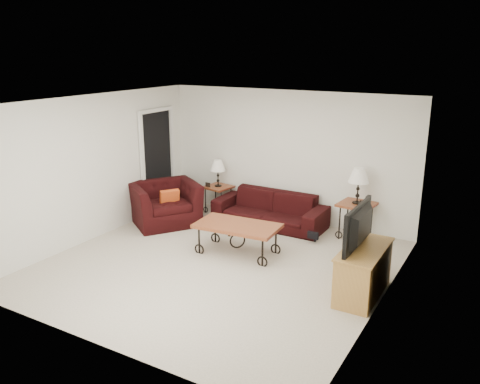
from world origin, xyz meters
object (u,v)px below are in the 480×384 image
(sofa, at_px, (270,209))
(lamp_right, at_px, (358,186))
(lamp_left, at_px, (218,173))
(backpack, at_px, (315,232))
(coffee_table, at_px, (237,239))
(side_table_left, at_px, (218,199))
(armchair, at_px, (165,204))
(side_table_right, at_px, (356,220))
(tv_stand, at_px, (363,272))
(television, at_px, (365,227))

(sofa, relative_size, lamp_right, 3.37)
(lamp_left, relative_size, backpack, 1.42)
(coffee_table, bearing_deg, side_table_left, 130.58)
(armchair, xyz_separation_m, backpack, (2.84, 0.53, -0.20))
(lamp_left, xyz_separation_m, armchair, (-0.50, -1.10, -0.42))
(side_table_right, bearing_deg, coffee_table, -131.17)
(side_table_right, bearing_deg, lamp_left, -180.00)
(armchair, bearing_deg, sofa, -27.80)
(side_table_left, relative_size, lamp_left, 1.00)
(coffee_table, distance_m, tv_stand, 2.22)
(coffee_table, relative_size, backpack, 3.51)
(lamp_right, bearing_deg, tv_stand, -70.17)
(armchair, bearing_deg, tv_stand, -68.23)
(television, distance_m, backpack, 2.08)
(side_table_left, bearing_deg, lamp_right, 0.00)
(tv_stand, bearing_deg, television, 180.00)
(side_table_left, xyz_separation_m, lamp_right, (2.87, 0.00, 0.68))
(side_table_left, relative_size, tv_stand, 0.48)
(lamp_right, bearing_deg, backpack, -132.92)
(television, bearing_deg, lamp_left, -119.63)
(side_table_left, bearing_deg, sofa, -8.10)
(coffee_table, bearing_deg, lamp_left, 130.58)
(backpack, bearing_deg, sofa, 157.75)
(side_table_right, bearing_deg, lamp_right, 0.00)
(coffee_table, xyz_separation_m, armchair, (-1.92, 0.56, 0.14))
(lamp_right, bearing_deg, side_table_left, -180.00)
(sofa, distance_m, side_table_right, 1.62)
(side_table_right, relative_size, television, 0.62)
(lamp_right, height_order, coffee_table, lamp_right)
(coffee_table, bearing_deg, backpack, 49.78)
(coffee_table, relative_size, armchair, 1.10)
(lamp_left, distance_m, backpack, 2.49)
(coffee_table, bearing_deg, armchair, 163.70)
(lamp_left, bearing_deg, lamp_right, 0.00)
(sofa, xyz_separation_m, side_table_left, (-1.26, 0.18, -0.04))
(coffee_table, height_order, television, television)
(lamp_left, distance_m, tv_stand, 4.17)
(lamp_left, bearing_deg, tv_stand, -29.50)
(lamp_right, bearing_deg, armchair, -161.96)
(television, bearing_deg, side_table_left, -119.63)
(television, relative_size, backpack, 2.68)
(sofa, height_order, lamp_left, lamp_left)
(sofa, bearing_deg, coffee_table, -83.96)
(coffee_table, distance_m, television, 2.32)
(side_table_left, distance_m, television, 4.19)
(side_table_right, relative_size, backpack, 1.66)
(tv_stand, bearing_deg, side_table_right, 109.83)
(side_table_left, height_order, side_table_right, side_table_right)
(coffee_table, relative_size, television, 1.31)
(side_table_right, xyz_separation_m, lamp_right, (0.00, 0.00, 0.63))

